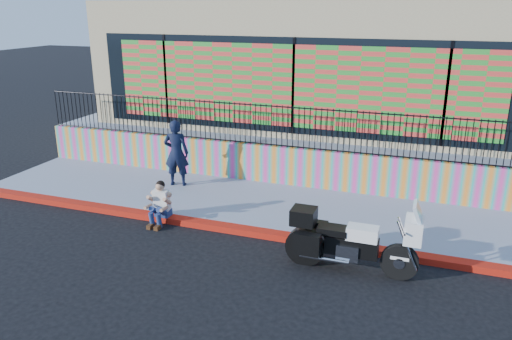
% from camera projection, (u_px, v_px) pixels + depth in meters
% --- Properties ---
extents(ground, '(90.00, 90.00, 0.00)m').
position_uv_depth(ground, '(243.00, 233.00, 11.75)').
color(ground, black).
rests_on(ground, ground).
extents(red_curb, '(16.00, 0.30, 0.15)m').
position_uv_depth(red_curb, '(243.00, 230.00, 11.73)').
color(red_curb, '#B9180D').
rests_on(red_curb, ground).
extents(sidewalk, '(16.00, 3.00, 0.15)m').
position_uv_depth(sidewalk, '(266.00, 205.00, 13.20)').
color(sidewalk, gray).
rests_on(sidewalk, ground).
extents(mural_wall, '(16.00, 0.20, 1.10)m').
position_uv_depth(mural_wall, '(283.00, 165.00, 14.43)').
color(mural_wall, '#E53C9A').
rests_on(mural_wall, sidewalk).
extents(metal_fence, '(15.80, 0.04, 1.20)m').
position_uv_depth(metal_fence, '(284.00, 127.00, 14.07)').
color(metal_fence, black).
rests_on(metal_fence, mural_wall).
extents(elevated_platform, '(16.00, 10.00, 1.25)m').
position_uv_depth(elevated_platform, '(322.00, 129.00, 19.02)').
color(elevated_platform, gray).
rests_on(elevated_platform, ground).
extents(storefront_building, '(14.00, 8.06, 4.00)m').
position_uv_depth(storefront_building, '(323.00, 59.00, 17.99)').
color(storefront_building, tan).
rests_on(storefront_building, elevated_platform).
extents(police_motorcycle, '(2.61, 0.86, 1.63)m').
position_uv_depth(police_motorcycle, '(349.00, 240.00, 9.91)').
color(police_motorcycle, black).
rests_on(police_motorcycle, ground).
extents(police_officer, '(0.79, 0.62, 1.92)m').
position_uv_depth(police_officer, '(176.00, 153.00, 14.19)').
color(police_officer, black).
rests_on(police_officer, sidewalk).
extents(seated_man, '(0.54, 0.71, 1.06)m').
position_uv_depth(seated_man, '(159.00, 207.00, 12.09)').
color(seated_man, navy).
rests_on(seated_man, ground).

